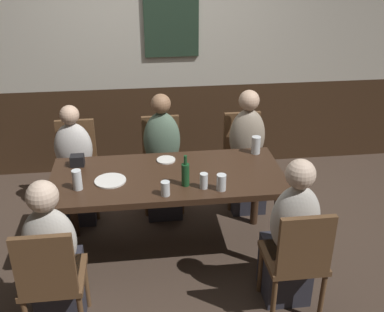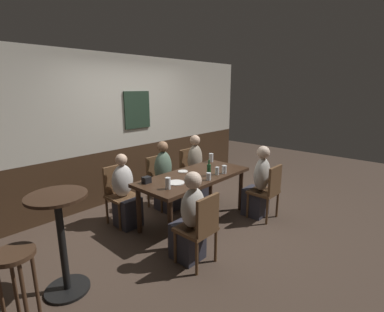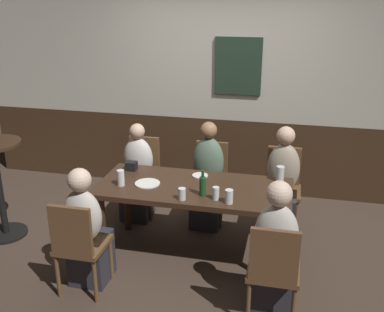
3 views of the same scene
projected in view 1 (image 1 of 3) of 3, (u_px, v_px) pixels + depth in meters
ground_plane at (170, 250)px, 3.93m from camera, size 12.00×12.00×0.00m
wall_back at (155, 54)px, 4.83m from camera, size 6.40×0.13×2.60m
dining_table at (168, 184)px, 3.64m from camera, size 1.83×0.80×0.74m
chair_right_far at (243, 153)px, 4.53m from camera, size 0.40×0.40×0.88m
chair_left_far at (77, 162)px, 4.35m from camera, size 0.40×0.40×0.88m
chair_mid_far at (162, 157)px, 4.44m from camera, size 0.40×0.40×0.88m
chair_left_near at (51, 277)px, 2.89m from camera, size 0.40×0.40×0.88m
chair_right_near at (298, 257)px, 3.07m from camera, size 0.40×0.40×0.88m
person_right_far at (247, 160)px, 4.39m from camera, size 0.34×0.37×1.17m
person_left_far at (76, 173)px, 4.22m from camera, size 0.34×0.37×1.10m
person_mid_far at (163, 165)px, 4.30m from camera, size 0.34×0.37×1.17m
person_left_near at (55, 263)px, 3.05m from camera, size 0.34×0.37×1.12m
person_right_near at (290, 243)px, 3.22m from camera, size 0.34×0.37×1.16m
highball_clear at (165, 189)px, 3.30m from camera, size 0.07×0.07×0.11m
pint_glass_amber at (77, 181)px, 3.37m from camera, size 0.07×0.07×0.16m
beer_glass_tall at (256, 146)px, 3.93m from camera, size 0.08×0.08×0.15m
pint_glass_stout at (204, 182)px, 3.39m from camera, size 0.06×0.06×0.12m
tumbler_short at (221, 183)px, 3.37m from camera, size 0.07×0.07×0.13m
beer_bottle_green at (185, 174)px, 3.41m from camera, size 0.06×0.06×0.25m
plate_white_large at (110, 181)px, 3.50m from camera, size 0.24×0.24×0.01m
plate_white_small at (166, 160)px, 3.82m from camera, size 0.16×0.16×0.01m
condiment_caddy at (77, 160)px, 3.73m from camera, size 0.11×0.09×0.09m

